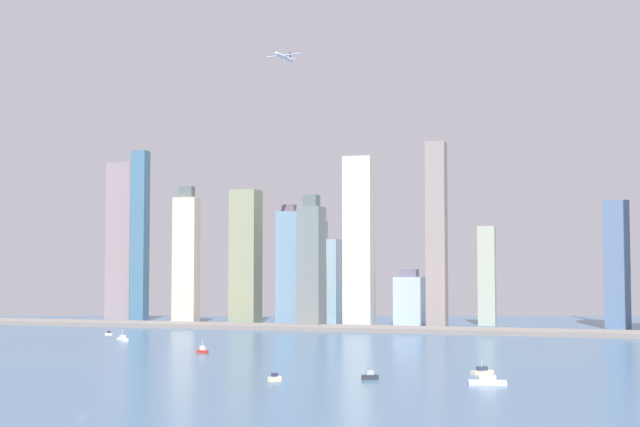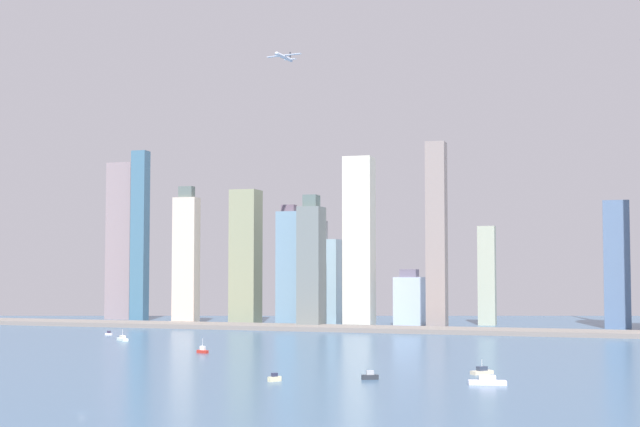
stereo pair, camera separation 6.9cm
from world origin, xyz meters
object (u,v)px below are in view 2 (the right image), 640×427
at_px(skyscraper_4, 289,267).
at_px(skyscraper_5, 617,264).
at_px(boat_6, 482,371).
at_px(skyscraper_2, 121,241).
at_px(skyscraper_6, 246,257).
at_px(boat_4, 275,378).
at_px(skyscraper_9, 186,259).
at_px(skyscraper_12, 327,281).
at_px(boat_2, 487,381).
at_px(airplane, 284,57).
at_px(skyscraper_13, 311,265).
at_px(boat_0, 370,376).
at_px(skyscraper_8, 140,236).
at_px(skyscraper_3, 409,300).
at_px(boat_1, 109,334).
at_px(skyscraper_11, 359,241).
at_px(boat_3, 203,351).
at_px(skyscraper_0, 437,235).
at_px(skyscraper_1, 487,275).
at_px(boat_5, 123,339).

xyz_separation_m(skyscraper_4, skyscraper_5, (289.77, 40.72, 2.46)).
bearing_deg(boat_6, skyscraper_2, 91.15).
distance_m(skyscraper_6, boat_4, 434.42).
relative_size(skyscraper_9, skyscraper_12, 1.32).
xyz_separation_m(skyscraper_12, boat_2, (195.16, -402.87, -38.41)).
distance_m(skyscraper_2, skyscraper_9, 122.84).
bearing_deg(airplane, skyscraper_12, -172.49).
relative_size(boat_2, airplane, 0.58).
bearing_deg(skyscraper_13, skyscraper_12, 93.76).
distance_m(boat_0, airplane, 384.00).
distance_m(skyscraper_4, skyscraper_6, 46.46).
height_order(skyscraper_8, skyscraper_9, skyscraper_8).
bearing_deg(boat_4, skyscraper_4, 51.87).
height_order(skyscraper_5, boat_4, skyscraper_5).
xyz_separation_m(skyscraper_3, boat_1, (-205.50, -184.40, -22.41)).
height_order(skyscraper_11, boat_3, skyscraper_11).
bearing_deg(boat_3, boat_1, -22.89).
bearing_deg(skyscraper_4, skyscraper_11, 11.95).
relative_size(skyscraper_4, boat_1, 17.88).
bearing_deg(skyscraper_9, skyscraper_2, 148.29).
height_order(skyscraper_13, airplane, airplane).
height_order(skyscraper_12, boat_4, skyscraper_12).
bearing_deg(boat_1, skyscraper_5, 34.49).
distance_m(boat_3, boat_4, 149.47).
xyz_separation_m(skyscraper_4, skyscraper_6, (-45.06, 5.93, 9.64)).
bearing_deg(skyscraper_12, boat_0, -70.88).
bearing_deg(boat_2, skyscraper_13, -71.22).
xyz_separation_m(skyscraper_0, skyscraper_6, (-183.60, 10.02, -18.60)).
xyz_separation_m(skyscraper_4, airplane, (26.59, -92.54, 174.70)).
bearing_deg(skyscraper_5, skyscraper_0, -163.49).
xyz_separation_m(skyscraper_0, skyscraper_3, (-31.53, 35.48, -58.31)).
distance_m(skyscraper_6, boat_1, 178.81).
xyz_separation_m(skyscraper_3, skyscraper_5, (182.75, 9.33, 32.53)).
distance_m(skyscraper_8, boat_4, 507.39).
bearing_deg(skyscraper_1, boat_5, -132.83).
distance_m(skyscraper_2, boat_5, 288.39).
height_order(skyscraper_9, skyscraper_11, skyscraper_11).
xyz_separation_m(skyscraper_2, skyscraper_13, (228.90, -74.28, -25.27)).
relative_size(skyscraper_0, boat_2, 9.07).
bearing_deg(skyscraper_3, boat_4, -87.57).
relative_size(boat_1, boat_4, 0.93).
xyz_separation_m(skyscraper_2, boat_0, (363.59, -411.44, -79.02)).
xyz_separation_m(skyscraper_9, boat_0, (260.40, -347.68, -59.58)).
relative_size(skyscraper_3, boat_4, 7.67).
xyz_separation_m(skyscraper_11, skyscraper_13, (-31.96, -45.39, -22.18)).
bearing_deg(skyscraper_2, skyscraper_5, -0.20).
bearing_deg(skyscraper_8, skyscraper_1, 6.02).
bearing_deg(skyscraper_11, boat_4, -81.38).
relative_size(skyscraper_8, boat_4, 25.31).
distance_m(skyscraper_4, airplane, 199.48).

